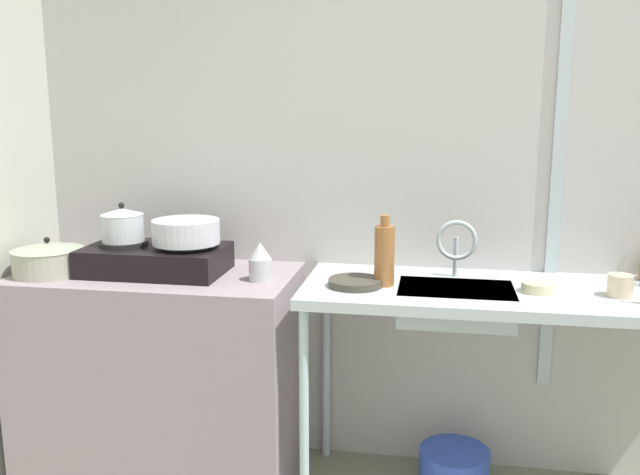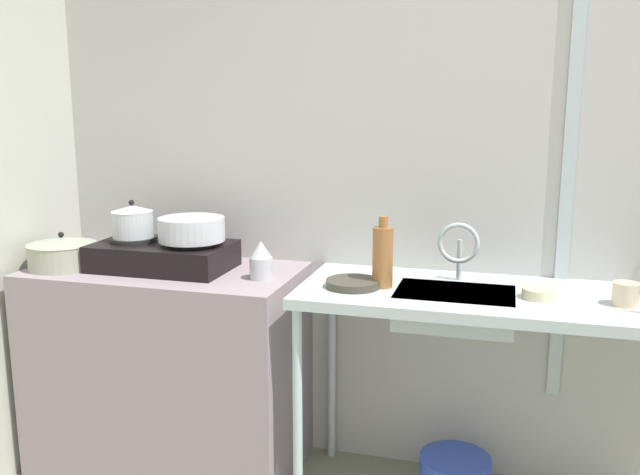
# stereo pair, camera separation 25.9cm
# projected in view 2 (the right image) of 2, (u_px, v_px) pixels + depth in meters

# --- Properties ---
(wall_back) EXTENTS (5.05, 0.10, 2.64)m
(wall_back) POSITION_uv_depth(u_px,v_px,m) (550.00, 166.00, 2.63)
(wall_back) COLOR #B8B4B1
(wall_back) RESTS_ON ground
(wall_metal_strip) EXTENTS (0.05, 0.01, 2.11)m
(wall_metal_strip) POSITION_uv_depth(u_px,v_px,m) (571.00, 133.00, 2.54)
(wall_metal_strip) COLOR #B0BFC3
(counter_concrete) EXTENTS (1.13, 0.58, 0.88)m
(counter_concrete) POSITION_uv_depth(u_px,v_px,m) (169.00, 368.00, 2.89)
(counter_concrete) COLOR gray
(counter_concrete) RESTS_ON ground
(counter_sink) EXTENTS (1.70, 0.58, 0.88)m
(counter_sink) POSITION_uv_depth(u_px,v_px,m) (530.00, 312.00, 2.43)
(counter_sink) COLOR #B0BFC3
(counter_sink) RESTS_ON ground
(stove) EXTENTS (0.56, 0.34, 0.13)m
(stove) POSITION_uv_depth(u_px,v_px,m) (163.00, 255.00, 2.79)
(stove) COLOR black
(stove) RESTS_ON counter_concrete
(pot_on_left_burner) EXTENTS (0.17, 0.17, 0.16)m
(pot_on_left_burner) POSITION_uv_depth(u_px,v_px,m) (133.00, 221.00, 2.80)
(pot_on_left_burner) COLOR silver
(pot_on_left_burner) RESTS_ON stove
(pot_on_right_burner) EXTENTS (0.27, 0.27, 0.10)m
(pot_on_right_burner) POSITION_uv_depth(u_px,v_px,m) (192.00, 229.00, 2.74)
(pot_on_right_burner) COLOR silver
(pot_on_right_burner) RESTS_ON stove
(pot_beside_stove) EXTENTS (0.28, 0.28, 0.15)m
(pot_beside_stove) POSITION_uv_depth(u_px,v_px,m) (62.00, 253.00, 2.81)
(pot_beside_stove) COLOR #A4A28E
(pot_beside_stove) RESTS_ON counter_concrete
(percolator) EXTENTS (0.09, 0.09, 0.15)m
(percolator) POSITION_uv_depth(u_px,v_px,m) (261.00, 260.00, 2.63)
(percolator) COLOR #B8B9C0
(percolator) RESTS_ON counter_concrete
(sink_basin) EXTENTS (0.43, 0.29, 0.13)m
(sink_basin) POSITION_uv_depth(u_px,v_px,m) (454.00, 308.00, 2.48)
(sink_basin) COLOR #B0BFC3
(sink_basin) RESTS_ON counter_sink
(faucet) EXTENTS (0.16, 0.09, 0.24)m
(faucet) POSITION_uv_depth(u_px,v_px,m) (459.00, 245.00, 2.54)
(faucet) COLOR #B0BFC3
(faucet) RESTS_ON counter_sink
(frying_pan) EXTENTS (0.20, 0.20, 0.03)m
(frying_pan) POSITION_uv_depth(u_px,v_px,m) (353.00, 283.00, 2.52)
(frying_pan) COLOR #3F3A30
(frying_pan) RESTS_ON counter_sink
(cup_by_rack) EXTENTS (0.09, 0.09, 0.08)m
(cup_by_rack) POSITION_uv_depth(u_px,v_px,m) (626.00, 294.00, 2.29)
(cup_by_rack) COLOR beige
(cup_by_rack) RESTS_ON counter_sink
(small_bowl_on_drainboard) EXTENTS (0.12, 0.12, 0.04)m
(small_bowl_on_drainboard) POSITION_uv_depth(u_px,v_px,m) (539.00, 293.00, 2.38)
(small_bowl_on_drainboard) COLOR beige
(small_bowl_on_drainboard) RESTS_ON counter_sink
(bottle_by_sink) EXTENTS (0.08, 0.08, 0.27)m
(bottle_by_sink) POSITION_uv_depth(u_px,v_px,m) (383.00, 256.00, 2.50)
(bottle_by_sink) COLOR #9A6031
(bottle_by_sink) RESTS_ON counter_sink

